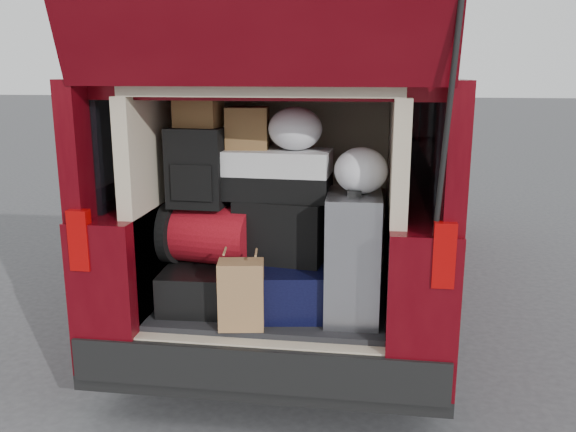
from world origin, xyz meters
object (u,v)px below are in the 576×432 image
(black_soft_case, at_px, (281,230))
(navy_hardshell, at_px, (283,284))
(kraft_bag, at_px, (241,295))
(black_hardshell, at_px, (203,284))
(twotone_duffel, at_px, (276,174))
(backpack, at_px, (196,168))
(silver_roller, at_px, (353,256))
(red_duffel, at_px, (210,234))

(black_soft_case, bearing_deg, navy_hardshell, -64.63)
(kraft_bag, xyz_separation_m, black_soft_case, (0.15, 0.37, 0.25))
(black_hardshell, bearing_deg, twotone_duffel, 10.01)
(backpack, bearing_deg, black_soft_case, 8.95)
(backpack, bearing_deg, silver_roller, -2.97)
(silver_roller, bearing_deg, black_hardshell, 173.86)
(silver_roller, xyz_separation_m, black_soft_case, (-0.40, 0.13, 0.09))
(silver_roller, relative_size, red_duffel, 1.31)
(black_soft_case, xyz_separation_m, twotone_duffel, (-0.03, 0.03, 0.30))
(navy_hardshell, height_order, red_duffel, red_duffel)
(black_hardshell, height_order, red_duffel, red_duffel)
(navy_hardshell, distance_m, silver_roller, 0.44)
(backpack, bearing_deg, red_duffel, 49.40)
(black_soft_case, distance_m, twotone_duffel, 0.31)
(kraft_bag, height_order, twotone_duffel, twotone_duffel)
(black_soft_case, relative_size, backpack, 1.11)
(kraft_bag, height_order, backpack, backpack)
(navy_hardshell, distance_m, twotone_duffel, 0.61)
(red_duffel, height_order, twotone_duffel, twotone_duffel)
(red_duffel, bearing_deg, black_soft_case, 10.87)
(silver_roller, bearing_deg, red_duffel, 169.52)
(kraft_bag, distance_m, black_soft_case, 0.47)
(black_soft_case, bearing_deg, red_duffel, -171.22)
(navy_hardshell, relative_size, twotone_duffel, 0.98)
(silver_roller, relative_size, black_soft_case, 1.40)
(red_duffel, distance_m, backpack, 0.38)
(black_hardshell, xyz_separation_m, red_duffel, (0.03, 0.06, 0.27))
(black_hardshell, height_order, kraft_bag, kraft_bag)
(navy_hardshell, bearing_deg, black_hardshell, 172.97)
(black_hardshell, xyz_separation_m, navy_hardshell, (0.45, 0.01, 0.02))
(silver_roller, height_order, kraft_bag, silver_roller)
(navy_hardshell, distance_m, red_duffel, 0.50)
(black_hardshell, relative_size, red_duffel, 1.08)
(black_hardshell, distance_m, black_soft_case, 0.54)
(navy_hardshell, height_order, kraft_bag, kraft_bag)
(navy_hardshell, xyz_separation_m, black_soft_case, (-0.02, 0.05, 0.30))
(navy_hardshell, xyz_separation_m, red_duffel, (-0.42, 0.05, 0.26))
(navy_hardshell, bearing_deg, kraft_bag, -125.72)
(silver_roller, distance_m, twotone_duffel, 0.61)
(black_soft_case, relative_size, twotone_duffel, 0.81)
(black_soft_case, height_order, twotone_duffel, twotone_duffel)
(silver_roller, height_order, twotone_duffel, twotone_duffel)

